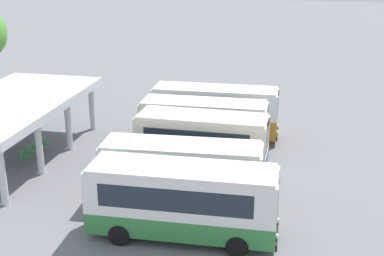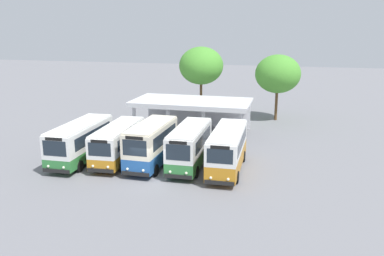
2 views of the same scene
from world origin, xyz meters
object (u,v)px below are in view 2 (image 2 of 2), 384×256
(waiting_chair_second_from_end, at_px, (188,129))
(waiting_chair_end_by_column, at_px, (181,129))
(city_bus_nearest_orange, at_px, (81,140))
(city_bus_fifth_blue, at_px, (228,148))
(city_bus_middle_cream, at_px, (151,143))
(waiting_chair_fourth_seat, at_px, (201,130))
(city_bus_fourth_amber, at_px, (190,145))
(waiting_chair_middle_seat, at_px, (195,130))
(city_bus_second_in_row, at_px, (118,142))

(waiting_chair_second_from_end, bearing_deg, waiting_chair_end_by_column, -177.54)
(city_bus_nearest_orange, xyz_separation_m, city_bus_fifth_blue, (12.11, 0.70, 0.04))
(city_bus_middle_cream, distance_m, waiting_chair_fourth_seat, 10.18)
(city_bus_middle_cream, height_order, waiting_chair_fourth_seat, city_bus_middle_cream)
(city_bus_fourth_amber, height_order, waiting_chair_second_from_end, city_bus_fourth_amber)
(city_bus_fifth_blue, relative_size, waiting_chair_end_by_column, 9.22)
(city_bus_nearest_orange, bearing_deg, city_bus_middle_cream, 3.27)
(city_bus_middle_cream, xyz_separation_m, city_bus_fourth_amber, (3.03, 0.48, -0.09))
(city_bus_fourth_amber, distance_m, waiting_chair_second_from_end, 10.02)
(city_bus_fifth_blue, bearing_deg, waiting_chair_middle_seat, 117.36)
(waiting_chair_middle_seat, bearing_deg, city_bus_middle_cream, -95.98)
(city_bus_fifth_blue, relative_size, waiting_chair_middle_seat, 9.22)
(waiting_chair_second_from_end, bearing_deg, waiting_chair_fourth_seat, -4.28)
(city_bus_fourth_amber, xyz_separation_m, city_bus_fifth_blue, (3.03, -0.13, 0.01))
(city_bus_fifth_blue, bearing_deg, waiting_chair_second_from_end, 120.71)
(city_bus_fourth_amber, relative_size, waiting_chair_second_from_end, 8.53)
(city_bus_second_in_row, relative_size, waiting_chair_middle_seat, 8.97)
(waiting_chair_end_by_column, xyz_separation_m, waiting_chair_middle_seat, (1.50, 0.02, 0.00))
(city_bus_second_in_row, height_order, waiting_chair_middle_seat, city_bus_second_in_row)
(city_bus_second_in_row, xyz_separation_m, waiting_chair_second_from_end, (3.33, 9.65, -1.15))
(city_bus_nearest_orange, relative_size, city_bus_second_in_row, 1.03)
(city_bus_nearest_orange, distance_m, waiting_chair_second_from_end, 12.24)
(city_bus_second_in_row, bearing_deg, city_bus_fourth_amber, 0.92)
(waiting_chair_second_from_end, xyz_separation_m, waiting_chair_fourth_seat, (1.50, -0.11, 0.00))
(city_bus_second_in_row, relative_size, waiting_chair_second_from_end, 8.97)
(city_bus_second_in_row, distance_m, city_bus_fourth_amber, 6.06)
(waiting_chair_end_by_column, bearing_deg, waiting_chair_fourth_seat, -2.04)
(city_bus_nearest_orange, height_order, city_bus_second_in_row, city_bus_nearest_orange)
(city_bus_fourth_amber, xyz_separation_m, waiting_chair_middle_seat, (-1.98, 9.54, -1.28))
(city_bus_middle_cream, xyz_separation_m, city_bus_fifth_blue, (6.05, 0.35, -0.09))
(waiting_chair_middle_seat, bearing_deg, waiting_chair_fourth_seat, -7.28)
(waiting_chair_fourth_seat, bearing_deg, city_bus_fifth_blue, -66.03)
(city_bus_second_in_row, xyz_separation_m, waiting_chair_middle_seat, (4.08, 9.64, -1.15))
(city_bus_second_in_row, xyz_separation_m, city_bus_fourth_amber, (6.05, 0.10, 0.13))
(city_bus_middle_cream, distance_m, waiting_chair_second_from_end, 10.14)
(city_bus_fifth_blue, bearing_deg, city_bus_second_in_row, 179.79)
(city_bus_second_in_row, relative_size, city_bus_fifth_blue, 0.97)
(city_bus_fifth_blue, height_order, waiting_chair_fourth_seat, city_bus_fifth_blue)
(waiting_chair_middle_seat, bearing_deg, waiting_chair_second_from_end, 178.75)
(city_bus_middle_cream, xyz_separation_m, waiting_chair_second_from_end, (0.30, 10.04, -1.37))
(city_bus_middle_cream, xyz_separation_m, waiting_chair_middle_seat, (1.05, 10.02, -1.37))
(waiting_chair_middle_seat, bearing_deg, city_bus_fourth_amber, -78.29)
(city_bus_middle_cream, bearing_deg, city_bus_fourth_amber, 9.06)
(city_bus_second_in_row, distance_m, waiting_chair_fourth_seat, 10.75)
(waiting_chair_second_from_end, bearing_deg, waiting_chair_middle_seat, -1.25)
(waiting_chair_end_by_column, xyz_separation_m, waiting_chair_fourth_seat, (2.25, -0.08, 0.00))
(waiting_chair_middle_seat, bearing_deg, waiting_chair_end_by_column, -179.40)
(waiting_chair_end_by_column, distance_m, waiting_chair_middle_seat, 1.50)
(city_bus_second_in_row, bearing_deg, waiting_chair_fourth_seat, 63.18)
(waiting_chair_end_by_column, height_order, waiting_chair_fourth_seat, same)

